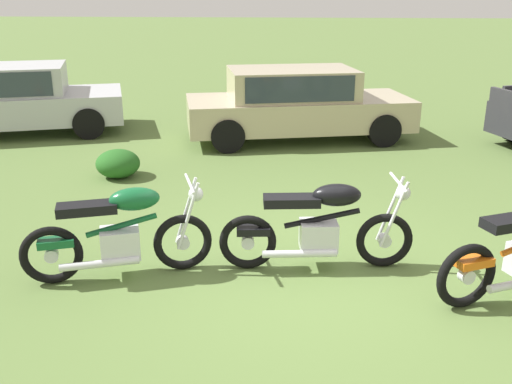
{
  "coord_description": "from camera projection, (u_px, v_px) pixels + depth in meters",
  "views": [
    {
      "loc": [
        -0.14,
        -5.57,
        2.91
      ],
      "look_at": [
        -0.67,
        0.96,
        0.59
      ],
      "focal_mm": 40.32,
      "sensor_mm": 36.0,
      "label": 1
    }
  ],
  "objects": [
    {
      "name": "car_silver",
      "position": [
        10.0,
        96.0,
        12.0
      ],
      "size": [
        4.74,
        3.11,
        1.43
      ],
      "rotation": [
        0.0,
        0.0,
        0.32
      ],
      "color": "#B2B5BA",
      "rests_on": "ground"
    },
    {
      "name": "ground_plane",
      "position": [
        310.0,
        275.0,
        6.19
      ],
      "size": [
        120.0,
        120.0,
        0.0
      ],
      "primitive_type": "plane",
      "color": "#567038"
    },
    {
      "name": "car_beige",
      "position": [
        296.0,
        100.0,
        11.53
      ],
      "size": [
        4.73,
        2.71,
        1.43
      ],
      "rotation": [
        0.0,
        0.0,
        0.23
      ],
      "color": "#BCAD8C",
      "rests_on": "ground"
    },
    {
      "name": "shrub_low",
      "position": [
        118.0,
        164.0,
        9.35
      ],
      "size": [
        0.71,
        0.7,
        0.46
      ],
      "color": "#235C1E",
      "rests_on": "ground"
    },
    {
      "name": "motorcycle_black",
      "position": [
        319.0,
        227.0,
        6.2
      ],
      "size": [
        2.12,
        0.68,
        1.02
      ],
      "rotation": [
        0.0,
        0.0,
        0.11
      ],
      "color": "black",
      "rests_on": "ground"
    },
    {
      "name": "motorcycle_green",
      "position": [
        120.0,
        234.0,
        6.01
      ],
      "size": [
        1.92,
        0.93,
        1.02
      ],
      "rotation": [
        0.0,
        0.0,
        0.32
      ],
      "color": "black",
      "rests_on": "ground"
    }
  ]
}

